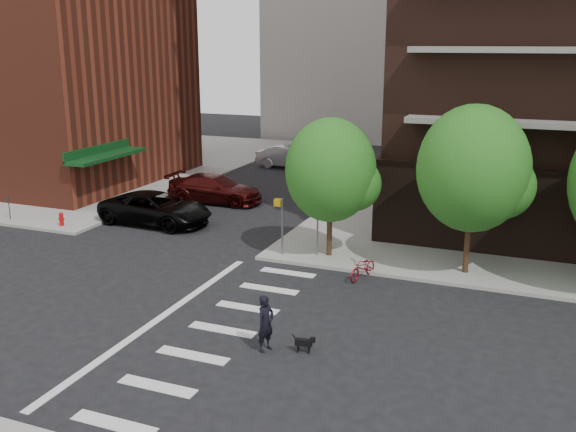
# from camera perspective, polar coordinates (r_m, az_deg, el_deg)

# --- Properties ---
(ground) EXTENTS (120.00, 120.00, 0.00)m
(ground) POSITION_cam_1_polar(r_m,az_deg,el_deg) (23.70, -12.37, -8.70)
(ground) COLOR black
(ground) RESTS_ON ground
(sidewalk_nw) EXTENTS (31.00, 33.00, 0.15)m
(sidewalk_nw) POSITION_cam_1_polar(r_m,az_deg,el_deg) (56.21, -19.84, 4.72)
(sidewalk_nw) COLOR gray
(sidewalk_nw) RESTS_ON ground
(crosswalk) EXTENTS (3.85, 13.00, 0.01)m
(crosswalk) POSITION_cam_1_polar(r_m,az_deg,el_deg) (22.61, -7.65, -9.66)
(crosswalk) COLOR silver
(crosswalk) RESTS_ON ground
(midrise_nw) EXTENTS (21.40, 15.50, 20.00)m
(midrise_nw) POSITION_cam_1_polar(r_m,az_deg,el_deg) (49.69, -22.96, 14.87)
(midrise_nw) COLOR maroon
(midrise_nw) RESTS_ON sidewalk_nw
(tree_a) EXTENTS (4.00, 4.00, 5.90)m
(tree_a) POSITION_cam_1_polar(r_m,az_deg,el_deg) (28.12, 3.80, 4.08)
(tree_a) COLOR #301E11
(tree_a) RESTS_ON sidewalk_ne
(tree_b) EXTENTS (4.50, 4.50, 6.65)m
(tree_b) POSITION_cam_1_polar(r_m,az_deg,el_deg) (26.83, 16.12, 4.06)
(tree_b) COLOR #301E11
(tree_b) RESTS_ON sidewalk_ne
(pedestrian_signal) EXTENTS (2.18, 0.67, 2.60)m
(pedestrian_signal) POSITION_cam_1_polar(r_m,az_deg,el_deg) (28.65, 0.16, -0.17)
(pedestrian_signal) COLOR slate
(pedestrian_signal) RESTS_ON sidewalk_ne
(fire_hydrant) EXTENTS (0.24, 0.24, 0.73)m
(fire_hydrant) POSITION_cam_1_polar(r_m,az_deg,el_deg) (35.53, -19.50, -0.19)
(fire_hydrant) COLOR #A50C0C
(fire_hydrant) RESTS_ON sidewalk_nw
(parking_meter) EXTENTS (0.10, 0.08, 1.32)m
(parking_meter) POSITION_cam_1_polar(r_m,az_deg,el_deg) (37.80, -23.57, 0.93)
(parking_meter) COLOR black
(parking_meter) RESTS_ON sidewalk_nw
(parked_car_black) EXTENTS (3.10, 6.26, 1.71)m
(parked_car_black) POSITION_cam_1_polar(r_m,az_deg,el_deg) (34.96, -11.67, 0.65)
(parked_car_black) COLOR black
(parked_car_black) RESTS_ON ground
(parked_car_maroon) EXTENTS (2.58, 5.93, 1.70)m
(parked_car_maroon) POSITION_cam_1_polar(r_m,az_deg,el_deg) (39.16, -6.51, 2.43)
(parked_car_maroon) COLOR #3C0D0C
(parked_car_maroon) RESTS_ON ground
(parked_car_silver) EXTENTS (1.91, 5.29, 1.74)m
(parked_car_silver) POSITION_cam_1_polar(r_m,az_deg,el_deg) (49.74, 0.26, 5.29)
(parked_car_silver) COLOR #A5A7AC
(parked_car_silver) RESTS_ON ground
(scooter) EXTENTS (1.11, 1.94, 0.96)m
(scooter) POSITION_cam_1_polar(r_m,az_deg,el_deg) (26.64, 6.68, -4.59)
(scooter) COLOR maroon
(scooter) RESTS_ON ground
(dog_walker) EXTENTS (0.77, 0.62, 1.85)m
(dog_walker) POSITION_cam_1_polar(r_m,az_deg,el_deg) (20.42, -2.00, -9.52)
(dog_walker) COLOR black
(dog_walker) RESTS_ON ground
(dog) EXTENTS (0.65, 0.24, 0.55)m
(dog) POSITION_cam_1_polar(r_m,az_deg,el_deg) (20.52, 1.49, -11.17)
(dog) COLOR black
(dog) RESTS_ON ground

